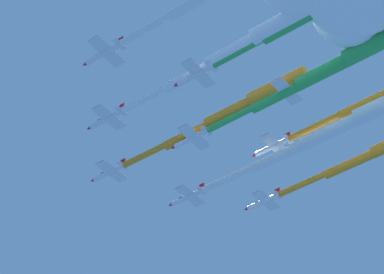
{
  "coord_description": "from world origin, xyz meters",
  "views": [
    {
      "loc": [
        14.95,
        131.79,
        40.26
      ],
      "look_at": [
        0.0,
        0.0,
        163.2
      ],
      "focal_mm": 79.59,
      "sensor_mm": 36.0,
      "label": 1
    }
  ],
  "objects": [
    {
      "name": "jet_port_inner",
      "position": [
        -5.29,
        24.67,
        163.96
      ],
      "size": [
        41.76,
        39.32,
        3.76
      ],
      "color": "silver"
    },
    {
      "name": "jet_lead",
      "position": [
        -7.68,
        7.03,
        164.88
      ],
      "size": [
        43.55,
        40.41,
        3.77
      ],
      "color": "silver"
    },
    {
      "name": "jet_port_mid",
      "position": [
        -23.62,
        22.29,
        162.89
      ],
      "size": [
        41.9,
        39.97,
        3.66
      ],
      "color": "silver"
    },
    {
      "name": "jet_starboard_inner",
      "position": [
        -28.9,
        7.32,
        161.68
      ],
      "size": [
        48.19,
        45.18,
        3.73
      ],
      "color": "silver"
    }
  ]
}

